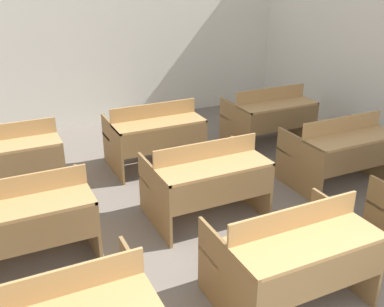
% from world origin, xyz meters
% --- Properties ---
extents(wall_back, '(6.30, 0.06, 3.00)m').
position_xyz_m(wall_back, '(0.00, 6.36, 1.50)').
color(wall_back, white).
rests_on(wall_back, ground_plane).
extents(bench_front_center, '(1.13, 0.84, 0.84)m').
position_xyz_m(bench_front_center, '(0.04, 1.48, 0.44)').
color(bench_front_center, olive).
rests_on(bench_front_center, ground_plane).
extents(bench_second_left, '(1.13, 0.84, 0.84)m').
position_xyz_m(bench_second_left, '(-1.73, 2.89, 0.44)').
color(bench_second_left, olive).
rests_on(bench_second_left, ground_plane).
extents(bench_second_center, '(1.13, 0.84, 0.84)m').
position_xyz_m(bench_second_center, '(0.04, 2.90, 0.44)').
color(bench_second_center, olive).
rests_on(bench_second_center, ground_plane).
extents(bench_second_right, '(1.13, 0.84, 0.84)m').
position_xyz_m(bench_second_right, '(1.81, 2.91, 0.44)').
color(bench_second_right, olive).
rests_on(bench_second_right, ground_plane).
extents(bench_third_left, '(1.13, 0.84, 0.84)m').
position_xyz_m(bench_third_left, '(-1.74, 4.33, 0.44)').
color(bench_third_left, olive).
rests_on(bench_third_left, ground_plane).
extents(bench_third_center, '(1.13, 0.84, 0.84)m').
position_xyz_m(bench_third_center, '(0.04, 4.34, 0.44)').
color(bench_third_center, olive).
rests_on(bench_third_center, ground_plane).
extents(bench_third_right, '(1.13, 0.84, 0.84)m').
position_xyz_m(bench_third_right, '(1.81, 4.34, 0.44)').
color(bench_third_right, olive).
rests_on(bench_third_right, ground_plane).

